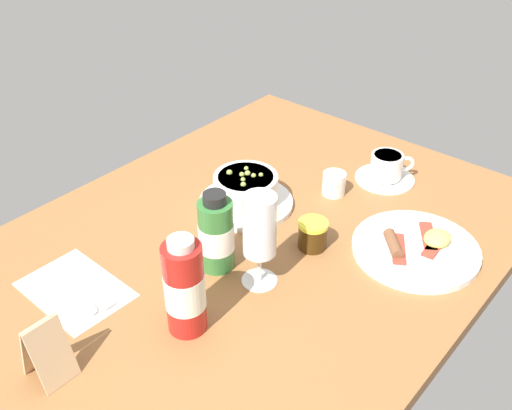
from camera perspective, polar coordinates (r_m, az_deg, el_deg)
The scene contains 11 objects.
ground_plane at distance 118.18cm, azimuth 0.13°, elevation -3.62°, with size 110.00×84.00×3.00cm, color brown.
porridge_bowl at distance 124.27cm, azimuth -0.99°, elevation 1.34°, with size 20.02×20.02×7.96cm.
cutlery_setting at distance 109.56cm, azimuth -16.96°, elevation -7.86°, with size 13.91×19.75×0.90cm.
coffee_cup at distance 136.70cm, azimuth 12.47°, elevation 3.43°, with size 13.37×13.37×6.44cm.
creamer_jug at distance 129.69cm, azimuth 7.53°, elevation 2.08°, with size 5.63×5.60×5.65cm.
wine_glass at distance 99.88cm, azimuth 0.35°, elevation -2.39°, with size 6.48×6.48×18.10cm.
jam_jar at distance 113.41cm, azimuth 5.48°, elevation -2.85°, with size 5.77×5.77×5.80cm.
sauce_bottle_green at distance 106.24cm, azimuth -3.88°, elevation -2.81°, with size 6.50×6.50×15.78cm.
sauce_bottle_red at distance 93.88cm, azimuth -6.90°, elevation -7.95°, with size 6.51×6.51×17.93cm.
breakfast_plate at distance 116.96cm, azimuth 15.22°, elevation -4.01°, with size 24.14×24.14×3.70cm.
menu_card at distance 93.95cm, azimuth -19.69°, elevation -12.90°, with size 5.75×5.94×10.50cm.
Camera 1 is at (71.26, 60.15, 71.10)cm, focal length 41.46 mm.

